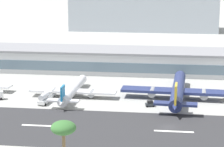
{
  "coord_description": "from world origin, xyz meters",
  "views": [
    {
      "loc": [
        0.52,
        -140.99,
        49.48
      ],
      "look_at": [
        -22.43,
        37.35,
        7.9
      ],
      "focal_mm": 76.35,
      "sensor_mm": 36.0,
      "label": 1
    }
  ],
  "objects": [
    {
      "name": "airliner_gold_tail_gate_2",
      "position": [
        3.01,
        31.19,
        3.4
      ],
      "size": [
        42.74,
        51.2,
        10.68
      ],
      "rotation": [
        0.0,
        0.0,
        1.52
      ],
      "color": "navy",
      "rests_on": "ground_plane"
    },
    {
      "name": "distant_hotel_block",
      "position": [
        -21.83,
        222.72,
        19.17
      ],
      "size": [
        110.18,
        34.88,
        38.34
      ],
      "primitive_type": "cube",
      "color": "#A8B2BC",
      "rests_on": "ground_plane"
    },
    {
      "name": "runway_centreline_dash_4",
      "position": [
        1.7,
        -3.76,
        0.09
      ],
      "size": [
        12.0,
        1.2,
        0.01
      ],
      "primitive_type": "cube",
      "color": "white",
      "rests_on": "runway_strip"
    },
    {
      "name": "airliner_blue_tail_gate_1",
      "position": [
        -36.47,
        29.05,
        2.65
      ],
      "size": [
        33.08,
        39.87,
        8.32
      ],
      "rotation": [
        0.0,
        0.0,
        1.55
      ],
      "color": "silver",
      "rests_on": "ground_plane"
    },
    {
      "name": "ground_plane",
      "position": [
        0.0,
        0.0,
        0.0
      ],
      "size": [
        1400.0,
        1400.0,
        0.0
      ],
      "primitive_type": "plane",
      "color": "#9E9E99"
    },
    {
      "name": "runway_strip",
      "position": [
        0.0,
        -3.76,
        0.04
      ],
      "size": [
        800.0,
        34.64,
        0.08
      ],
      "primitive_type": "cube",
      "color": "#2D2D30",
      "rests_on": "ground_plane"
    },
    {
      "name": "service_baggage_tug_1",
      "position": [
        -6.78,
        21.22,
        1.05
      ],
      "size": [
        3.52,
        2.61,
        2.2
      ],
      "rotation": [
        0.0,
        0.0,
        0.29
      ],
      "color": "#2D3338",
      "rests_on": "ground_plane"
    },
    {
      "name": "service_fuel_truck_2",
      "position": [
        -44.8,
        20.67,
        2.03
      ],
      "size": [
        3.71,
        8.76,
        3.95
      ],
      "rotation": [
        0.0,
        0.0,
        1.45
      ],
      "color": "white",
      "rests_on": "ground_plane"
    },
    {
      "name": "terminal_building",
      "position": [
        -18.2,
        76.31,
        5.3
      ],
      "size": [
        159.86,
        23.43,
        10.59
      ],
      "color": "#B7BABC",
      "rests_on": "ground_plane"
    },
    {
      "name": "runway_centreline_dash_3",
      "position": [
        -39.71,
        -3.76,
        0.09
      ],
      "size": [
        12.0,
        1.2,
        0.01
      ],
      "primitive_type": "cube",
      "color": "white",
      "rests_on": "runway_strip"
    },
    {
      "name": "palm_tree_0",
      "position": [
        -22.32,
        -45.75,
        14.32
      ],
      "size": [
        5.53,
        5.53,
        16.45
      ],
      "color": "brown",
      "rests_on": "ground_plane"
    }
  ]
}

